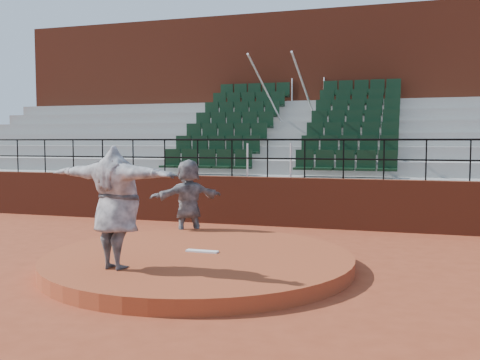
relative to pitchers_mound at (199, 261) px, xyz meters
name	(u,v)px	position (x,y,z in m)	size (l,w,h in m)	color
ground	(199,267)	(0.00, 0.00, -0.12)	(90.00, 90.00, 0.00)	#933C21
pitchers_mound	(199,261)	(0.00, 0.00, 0.00)	(5.50, 5.50, 0.25)	#9C4123
pitching_rubber	(202,251)	(0.00, 0.15, 0.14)	(0.60, 0.15, 0.03)	white
boundary_wall	(267,201)	(0.00, 5.00, 0.53)	(24.00, 0.30, 1.30)	maroon
wall_railing	(268,150)	(0.00, 5.00, 1.90)	(24.04, 0.05, 1.03)	black
seating_deck	(294,166)	(0.00, 8.65, 1.31)	(24.00, 5.97, 4.63)	gray
press_box_facade	(314,108)	(0.00, 12.60, 3.43)	(24.00, 3.00, 7.10)	maroon
pitcher	(116,207)	(-0.85, -1.40, 1.10)	(2.40, 0.65, 1.95)	black
fielder	(188,199)	(-1.25, 2.51, 0.80)	(1.72, 0.55, 1.85)	black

